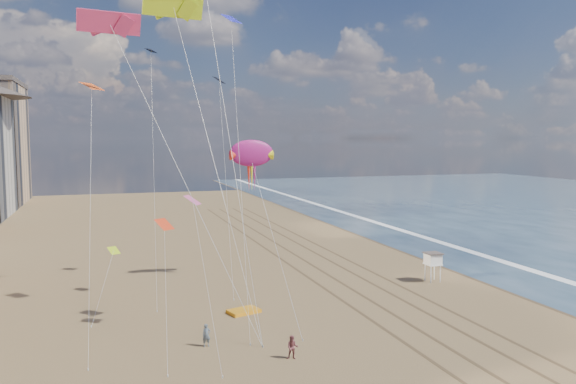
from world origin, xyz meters
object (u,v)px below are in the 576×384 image
object	(u,v)px
grounded_kite	(244,311)
kite_flyer_a	(206,335)
show_kite	(252,154)
kite_flyer_b	(292,347)
lifeguard_stand	(433,259)

from	to	relation	value
grounded_kite	kite_flyer_a	size ratio (longest dim) A/B	1.58
show_kite	kite_flyer_a	size ratio (longest dim) A/B	13.92
kite_flyer_a	kite_flyer_b	distance (m)	6.37
kite_flyer_a	kite_flyer_b	xyz separation A→B (m)	(4.97, -3.99, -0.01)
lifeguard_stand	grounded_kite	xyz separation A→B (m)	(-20.61, -4.06, -2.13)
lifeguard_stand	grounded_kite	distance (m)	21.12
grounded_kite	show_kite	bearing A→B (deg)	55.08
lifeguard_stand	grounded_kite	size ratio (longest dim) A/B	1.17
lifeguard_stand	show_kite	xyz separation A→B (m)	(-17.00, 7.04, 10.61)
lifeguard_stand	kite_flyer_b	distance (m)	24.73
lifeguard_stand	kite_flyer_a	distance (m)	27.08
lifeguard_stand	kite_flyer_a	size ratio (longest dim) A/B	1.84
grounded_kite	show_kite	xyz separation A→B (m)	(3.61, 11.10, 12.74)
lifeguard_stand	show_kite	distance (m)	21.24
lifeguard_stand	kite_flyer_b	bearing A→B (deg)	-143.72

